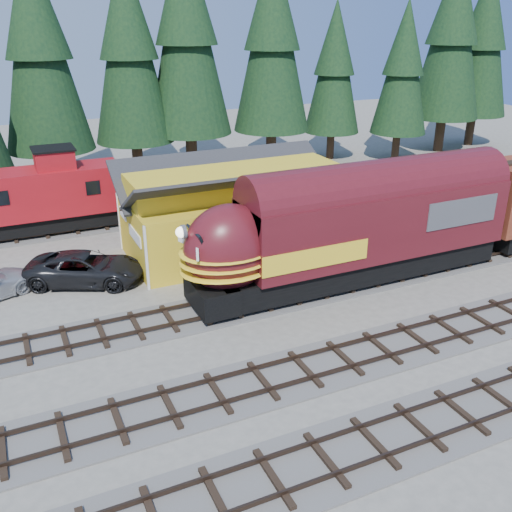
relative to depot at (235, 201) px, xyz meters
name	(u,v)px	position (x,y,z in m)	size (l,w,h in m)	color
ground	(331,334)	(0.00, -10.50, -2.96)	(120.00, 120.00, 0.00)	#6B665B
track_siding	(447,260)	(10.00, -6.50, -2.90)	(68.00, 3.20, 0.33)	#4C4947
track_spur	(43,233)	(-10.00, 7.50, -2.90)	(32.00, 3.20, 0.33)	#4C4947
depot	(235,201)	(0.00, 0.00, 0.00)	(12.80, 7.00, 5.30)	gold
conifer_backdrop	(235,51)	(6.30, 14.74, 7.14)	(78.35, 24.33, 16.64)	black
locomotive	(344,234)	(3.08, -6.50, -0.21)	(17.48, 3.47, 4.75)	black
caboose	(44,196)	(-9.59, 7.50, -0.51)	(9.43, 2.73, 4.90)	black
pickup_truck_a	(86,268)	(-8.66, -0.87, -2.15)	(2.69, 5.84, 1.62)	black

